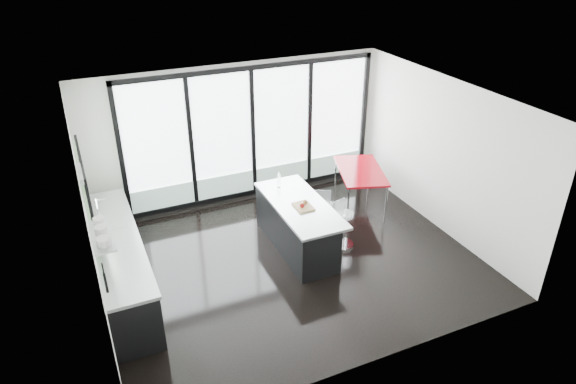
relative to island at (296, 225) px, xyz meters
name	(u,v)px	position (x,y,z in m)	size (l,w,h in m)	color
floor	(290,260)	(-0.27, -0.35, -0.43)	(6.00, 5.00, 0.00)	black
ceiling	(290,101)	(-0.27, -0.35, 2.37)	(6.00, 5.00, 0.00)	white
wall_back	(251,139)	(0.00, 2.12, 0.84)	(6.00, 0.09, 2.80)	silver
wall_front	(377,276)	(-0.27, -2.85, 0.97)	(6.00, 0.00, 2.80)	silver
wall_left	(87,209)	(-3.25, -0.08, 1.13)	(0.26, 5.00, 2.80)	silver
wall_right	(443,156)	(2.73, -0.35, 0.97)	(0.00, 5.00, 2.80)	silver
counter_cabinets	(120,263)	(-2.95, 0.05, 0.03)	(0.69, 3.24, 1.36)	black
island	(296,225)	(0.00, 0.00, 0.00)	(0.90, 2.10, 1.11)	black
bar_stool_near	(343,229)	(0.77, -0.30, -0.11)	(0.41, 0.41, 0.65)	silver
bar_stool_far	(322,218)	(0.64, 0.22, -0.12)	(0.39, 0.39, 0.62)	silver
red_table	(359,187)	(1.80, 0.86, -0.05)	(0.83, 1.45, 0.78)	maroon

